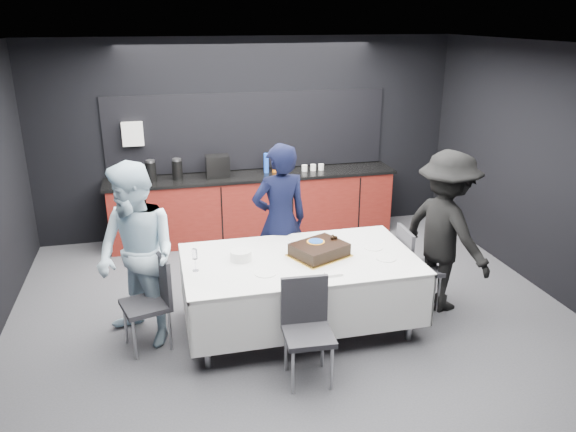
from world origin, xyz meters
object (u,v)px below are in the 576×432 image
(party_table, at_px, (300,270))
(person_right, at_px, (445,232))
(person_center, at_px, (280,221))
(person_left, at_px, (137,256))
(plate_stack, at_px, (241,255))
(chair_right, at_px, (413,262))
(chair_left, at_px, (153,295))
(champagne_flute, at_px, (195,255))
(chair_near, at_px, (307,322))
(cake_assembly, at_px, (319,250))

(party_table, bearing_deg, person_right, 2.65)
(person_center, xyz_separation_m, person_left, (-1.54, -0.65, 0.02))
(party_table, distance_m, plate_stack, 0.62)
(person_center, bearing_deg, chair_right, 145.39)
(chair_left, height_order, person_left, person_left)
(chair_right, bearing_deg, person_left, 179.88)
(plate_stack, height_order, person_left, person_left)
(champagne_flute, relative_size, chair_near, 0.24)
(chair_right, height_order, person_left, person_left)
(chair_left, xyz_separation_m, person_left, (-0.12, 0.12, 0.37))
(party_table, bearing_deg, chair_right, 5.35)
(chair_right, height_order, person_right, person_right)
(plate_stack, distance_m, person_right, 2.21)
(plate_stack, bearing_deg, person_center, 51.29)
(chair_left, xyz_separation_m, person_center, (1.43, 0.78, 0.36))
(cake_assembly, xyz_separation_m, champagne_flute, (-1.24, -0.06, 0.09))
(champagne_flute, bearing_deg, chair_near, -40.64)
(champagne_flute, relative_size, person_center, 0.13)
(chair_right, xyz_separation_m, person_center, (-1.33, 0.66, 0.36))
(chair_left, bearing_deg, person_left, 133.71)
(chair_left, height_order, person_right, person_right)
(champagne_flute, bearing_deg, plate_stack, 17.68)
(plate_stack, relative_size, chair_left, 0.23)
(plate_stack, distance_m, person_left, 0.99)
(chair_right, bearing_deg, champagne_flute, -175.66)
(chair_near, bearing_deg, party_table, 79.68)
(party_table, distance_m, chair_near, 0.84)
(chair_left, bearing_deg, party_table, -0.28)
(champagne_flute, height_order, person_left, person_left)
(cake_assembly, distance_m, person_left, 1.78)
(party_table, height_order, person_center, person_center)
(champagne_flute, height_order, person_right, person_right)
(chair_left, relative_size, person_right, 0.52)
(cake_assembly, height_order, person_center, person_center)
(party_table, relative_size, champagne_flute, 10.36)
(chair_left, distance_m, person_left, 0.41)
(party_table, xyz_separation_m, person_center, (-0.02, 0.78, 0.25))
(person_right, bearing_deg, chair_near, 97.71)
(chair_left, relative_size, person_center, 0.52)
(plate_stack, relative_size, person_center, 0.12)
(champagne_flute, height_order, chair_near, champagne_flute)
(party_table, relative_size, plate_stack, 11.03)
(chair_right, bearing_deg, cake_assembly, -173.69)
(chair_right, bearing_deg, chair_near, -147.18)
(cake_assembly, bearing_deg, person_right, 3.02)
(chair_left, bearing_deg, chair_right, 2.40)
(chair_near, bearing_deg, person_right, 26.63)
(plate_stack, height_order, person_center, person_center)
(cake_assembly, distance_m, plate_stack, 0.79)
(person_right, bearing_deg, person_left, 70.14)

